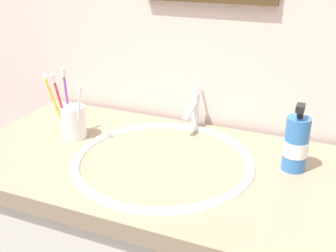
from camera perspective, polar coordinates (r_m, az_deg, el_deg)
name	(u,v)px	position (r m, az deg, el deg)	size (l,w,h in m)	color
tiled_wall_back	(211,20)	(1.31, 5.90, 14.18)	(2.36, 0.04, 2.40)	beige
sink_basin	(164,170)	(1.14, -0.59, -6.04)	(0.49, 0.49, 0.09)	white
faucet	(194,109)	(1.30, 3.58, 2.30)	(0.02, 0.14, 0.12)	silver
toothbrush_cup	(73,122)	(1.28, -12.79, 0.57)	(0.07, 0.07, 0.10)	white
toothbrush_red	(60,102)	(1.25, -14.50, 3.18)	(0.03, 0.04, 0.20)	red
toothbrush_yellow	(55,103)	(1.25, -15.21, 3.04)	(0.05, 0.04, 0.20)	yellow
toothbrush_white	(79,109)	(1.22, -12.05, 2.30)	(0.05, 0.03, 0.17)	white
toothbrush_purple	(67,97)	(1.28, -13.66, 3.83)	(0.03, 0.02, 0.20)	purple
soap_dispenser	(296,144)	(1.11, 17.09, -2.37)	(0.06, 0.06, 0.18)	#3372BF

